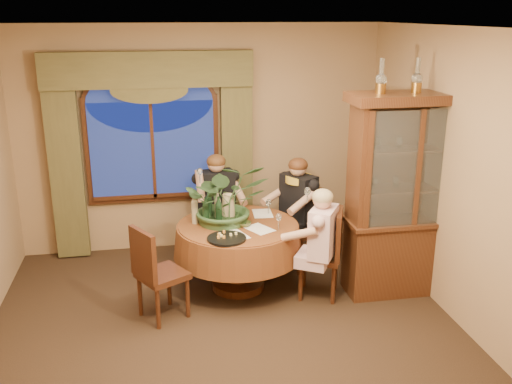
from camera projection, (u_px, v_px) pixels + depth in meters
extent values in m
plane|color=black|center=(231.00, 347.00, 5.20)|extent=(5.00, 5.00, 0.00)
plane|color=#977654|center=(201.00, 139.00, 7.12)|extent=(4.50, 0.00, 4.50)
plane|color=#977654|center=(474.00, 188.00, 5.16)|extent=(0.00, 5.00, 5.00)
plane|color=white|center=(226.00, 28.00, 4.35)|extent=(5.00, 5.00, 0.00)
cube|color=#4D4827|center=(66.00, 165.00, 6.79)|extent=(0.38, 0.14, 2.32)
cube|color=#4D4827|center=(237.00, 157.00, 7.14)|extent=(0.38, 0.14, 2.32)
cylinder|color=maroon|center=(238.00, 256.00, 6.21)|extent=(1.57, 1.57, 0.75)
cube|color=#3D1E0F|center=(407.00, 196.00, 5.96)|extent=(1.34, 0.53, 2.16)
cube|color=black|center=(319.00, 254.00, 6.02)|extent=(0.54, 0.54, 0.96)
cube|color=black|center=(301.00, 229.00, 6.72)|extent=(0.57, 0.57, 0.96)
cube|color=black|center=(222.00, 220.00, 6.98)|extent=(0.45, 0.45, 0.96)
cube|color=black|center=(162.00, 272.00, 5.59)|extent=(0.57, 0.57, 0.96)
imported|color=#33542E|center=(226.00, 170.00, 6.00)|extent=(0.88, 0.98, 0.76)
imported|color=#4B5429|center=(244.00, 224.00, 6.03)|extent=(0.15, 0.15, 0.05)
cylinder|color=black|center=(227.00, 238.00, 5.68)|extent=(0.39, 0.39, 0.02)
cylinder|color=tan|center=(195.00, 209.00, 6.08)|extent=(0.07, 0.07, 0.33)
cylinder|color=black|center=(206.00, 212.00, 5.98)|extent=(0.07, 0.07, 0.33)
cylinder|color=black|center=(209.00, 205.00, 6.19)|extent=(0.07, 0.07, 0.33)
cylinder|color=black|center=(219.00, 212.00, 5.99)|extent=(0.07, 0.07, 0.33)
cylinder|color=tan|center=(218.00, 208.00, 6.10)|extent=(0.07, 0.07, 0.33)
cube|color=white|center=(259.00, 229.00, 5.95)|extent=(0.33, 0.36, 0.00)
cube|color=white|center=(263.00, 213.00, 6.41)|extent=(0.23, 0.31, 0.00)
cube|color=white|center=(235.00, 235.00, 5.79)|extent=(0.30, 0.35, 0.00)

